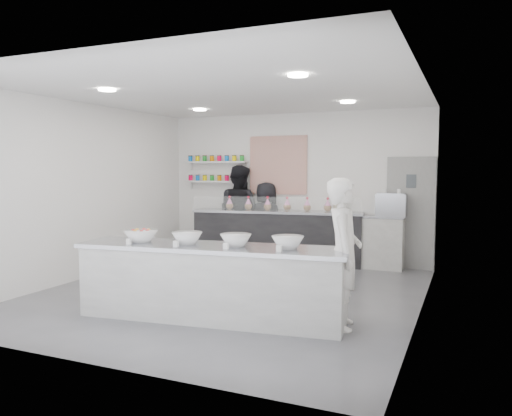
{
  "coord_description": "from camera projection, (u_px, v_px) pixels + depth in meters",
  "views": [
    {
      "loc": [
        3.3,
        -6.67,
        1.9
      ],
      "look_at": [
        0.26,
        0.4,
        1.27
      ],
      "focal_mm": 35.0,
      "sensor_mm": 36.0,
      "label": 1
    }
  ],
  "objects": [
    {
      "name": "downlight_0",
      "position": [
        107.0,
        90.0,
        6.96
      ],
      "size": [
        0.24,
        0.24,
        0.02
      ],
      "primitive_type": "cylinder",
      "color": "white",
      "rests_on": "ceiling"
    },
    {
      "name": "back_door",
      "position": [
        411.0,
        213.0,
        9.29
      ],
      "size": [
        0.88,
        0.04,
        2.1
      ],
      "primitive_type": "cube",
      "color": "gray",
      "rests_on": "floor"
    },
    {
      "name": "cookie_bags",
      "position": [
        277.0,
        204.0,
        9.91
      ],
      "size": [
        2.15,
        0.45,
        0.27
      ],
      "primitive_type": null,
      "rotation": [
        0.0,
        0.0,
        0.14
      ],
      "color": "#FF82D3",
      "rests_on": "back_bar"
    },
    {
      "name": "preserve_jars",
      "position": [
        216.0,
        169.0,
        10.74
      ],
      "size": [
        1.45,
        0.1,
        0.56
      ],
      "primitive_type": null,
      "color": "#FF0041",
      "rests_on": "jar_shelf_lower"
    },
    {
      "name": "espresso_machine",
      "position": [
        391.0,
        205.0,
        9.24
      ],
      "size": [
        0.54,
        0.38,
        0.42
      ],
      "primitive_type": "cube",
      "color": "#93969E",
      "rests_on": "espresso_ledge"
    },
    {
      "name": "back_wall",
      "position": [
        294.0,
        187.0,
        10.19
      ],
      "size": [
        5.5,
        0.0,
        5.5
      ],
      "primitive_type": "plane",
      "rotation": [
        1.57,
        0.0,
        0.0
      ],
      "color": "white",
      "rests_on": "floor"
    },
    {
      "name": "downlight_3",
      "position": [
        348.0,
        102.0,
        8.24
      ],
      "size": [
        0.24,
        0.24,
        0.02
      ],
      "primitive_type": "cylinder",
      "color": "white",
      "rests_on": "ceiling"
    },
    {
      "name": "jar_shelf_upper",
      "position": [
        216.0,
        162.0,
        10.75
      ],
      "size": [
        1.45,
        0.22,
        0.04
      ],
      "primitive_type": "cube",
      "color": "silver",
      "rests_on": "back_wall"
    },
    {
      "name": "back_bar",
      "position": [
        277.0,
        237.0,
        9.97
      ],
      "size": [
        3.44,
        1.08,
        1.05
      ],
      "primitive_type": "cube",
      "rotation": [
        0.0,
        0.0,
        0.14
      ],
      "color": "black",
      "rests_on": "floor"
    },
    {
      "name": "prep_counter",
      "position": [
        211.0,
        282.0,
        6.24
      ],
      "size": [
        3.49,
        1.18,
        0.93
      ],
      "primitive_type": "cube",
      "rotation": [
        0.0,
        0.0,
        0.12
      ],
      "color": "#A9A9A5",
      "rests_on": "floor"
    },
    {
      "name": "staff_right",
      "position": [
        266.0,
        221.0,
        10.31
      ],
      "size": [
        0.87,
        0.66,
        1.6
      ],
      "primitive_type": "imported",
      "rotation": [
        0.0,
        0.0,
        2.94
      ],
      "color": "black",
      "rests_on": "floor"
    },
    {
      "name": "downlight_2",
      "position": [
        200.0,
        110.0,
        9.34
      ],
      "size": [
        0.24,
        0.24,
        0.02
      ],
      "primitive_type": "cylinder",
      "color": "white",
      "rests_on": "ceiling"
    },
    {
      "name": "right_wall",
      "position": [
        422.0,
        199.0,
        6.36
      ],
      "size": [
        0.0,
        6.0,
        6.0
      ],
      "primitive_type": "plane",
      "rotation": [
        1.57,
        0.0,
        -1.57
      ],
      "color": "white",
      "rests_on": "floor"
    },
    {
      "name": "jar_shelf_lower",
      "position": [
        216.0,
        182.0,
        10.78
      ],
      "size": [
        1.45,
        0.22,
        0.04
      ],
      "primitive_type": "cube",
      "color": "silver",
      "rests_on": "back_wall"
    },
    {
      "name": "staff_left",
      "position": [
        239.0,
        211.0,
        10.54
      ],
      "size": [
        1.08,
        0.92,
        1.95
      ],
      "primitive_type": "imported",
      "rotation": [
        0.0,
        0.0,
        2.93
      ],
      "color": "black",
      "rests_on": "floor"
    },
    {
      "name": "ceiling",
      "position": [
        229.0,
        93.0,
        7.32
      ],
      "size": [
        6.0,
        6.0,
        0.0
      ],
      "primitive_type": "plane",
      "rotation": [
        3.14,
        0.0,
        0.0
      ],
      "color": "white",
      "rests_on": "floor"
    },
    {
      "name": "cup_stacks",
      "position": [
        340.0,
        205.0,
        9.62
      ],
      "size": [
        0.24,
        0.24,
        0.37
      ],
      "primitive_type": null,
      "color": "tan",
      "rests_on": "espresso_ledge"
    },
    {
      "name": "downlight_1",
      "position": [
        298.0,
        75.0,
        5.86
      ],
      "size": [
        0.24,
        0.24,
        0.02
      ],
      "primitive_type": "cylinder",
      "color": "white",
      "rests_on": "ceiling"
    },
    {
      "name": "prep_bowls",
      "position": [
        211.0,
        239.0,
        6.2
      ],
      "size": [
        2.38,
        0.76,
        0.15
      ],
      "primitive_type": null,
      "rotation": [
        0.0,
        0.0,
        0.12
      ],
      "color": "white",
      "rests_on": "prep_counter"
    },
    {
      "name": "espresso_ledge",
      "position": [
        368.0,
        242.0,
        9.46
      ],
      "size": [
        1.34,
        0.43,
        0.99
      ],
      "primitive_type": "cube",
      "color": "#A9A9A5",
      "rests_on": "floor"
    },
    {
      "name": "sneeze_guard",
      "position": [
        274.0,
        204.0,
        9.63
      ],
      "size": [
        3.3,
        0.48,
        0.29
      ],
      "primitive_type": "cube",
      "rotation": [
        0.0,
        0.0,
        0.14
      ],
      "color": "white",
      "rests_on": "back_bar"
    },
    {
      "name": "label_cards",
      "position": [
        185.0,
        248.0,
        5.76
      ],
      "size": [
        2.01,
        0.04,
        0.07
      ],
      "primitive_type": null,
      "color": "white",
      "rests_on": "prep_counter"
    },
    {
      "name": "left_wall",
      "position": [
        85.0,
        191.0,
        8.52
      ],
      "size": [
        0.0,
        6.0,
        6.0
      ],
      "primitive_type": "plane",
      "rotation": [
        1.57,
        0.0,
        1.57
      ],
      "color": "white",
      "rests_on": "floor"
    },
    {
      "name": "woman_prep",
      "position": [
        344.0,
        253.0,
        5.88
      ],
      "size": [
        0.57,
        0.73,
        1.78
      ],
      "primitive_type": "imported",
      "rotation": [
        0.0,
        0.0,
        1.81
      ],
      "color": "white",
      "rests_on": "floor"
    },
    {
      "name": "pattern_panel",
      "position": [
        278.0,
        165.0,
        10.27
      ],
      "size": [
        1.25,
        0.03,
        1.2
      ],
      "primitive_type": "cube",
      "color": "#A43924",
      "rests_on": "back_wall"
    },
    {
      "name": "floor",
      "position": [
        230.0,
        293.0,
        7.56
      ],
      "size": [
        6.0,
        6.0,
        0.0
      ],
      "primitive_type": "plane",
      "color": "#515156",
      "rests_on": "ground"
    }
  ]
}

